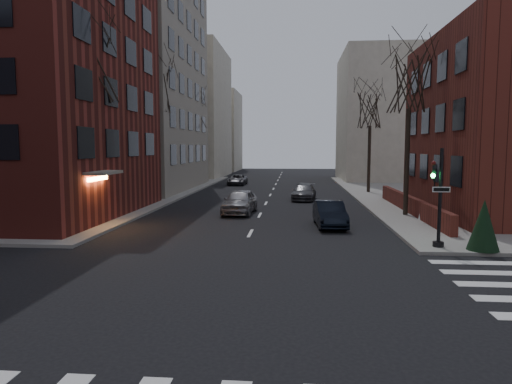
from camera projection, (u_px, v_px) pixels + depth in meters
ground at (199, 332)px, 10.35m from camera, size 160.00×160.00×0.00m
building_left_tan at (98, 46)px, 44.14m from camera, size 18.00×18.00×28.00m
low_wall_right at (410, 204)px, 28.34m from camera, size 0.35×16.00×1.00m
building_distant_la at (175, 114)px, 65.28m from camera, size 14.00×16.00×18.00m
building_distant_ra at (397, 117)px, 57.88m from camera, size 14.00×14.00×16.00m
building_distant_lb at (211, 132)px, 82.16m from camera, size 10.00×12.00×14.00m
traffic_signal at (438, 204)px, 18.41m from camera, size 0.76×0.44×4.00m
tree_left_a at (89, 66)px, 24.15m from camera, size 4.18×4.18×10.26m
tree_left_b at (157, 87)px, 36.01m from camera, size 4.40×4.40×10.80m
tree_left_c at (195, 112)px, 49.98m from camera, size 3.96×3.96×9.72m
tree_right_a at (410, 81)px, 26.67m from camera, size 3.96×3.96×9.72m
tree_right_b at (370, 109)px, 40.60m from camera, size 3.74×3.74×9.18m
streetlamp_near at (149, 147)px, 32.45m from camera, size 0.36×0.36×6.28m
streetlamp_far at (205, 147)px, 52.28m from camera, size 0.36×0.36×6.28m
parked_sedan at (330, 214)px, 24.07m from camera, size 1.69×4.19×1.35m
car_lane_silver at (240, 201)px, 28.89m from camera, size 2.11×4.60×1.53m
car_lane_gray at (304, 192)px, 36.31m from camera, size 2.19×4.43×1.24m
car_lane_far at (237, 180)px, 50.88m from camera, size 1.99×4.17×1.15m
sandwich_board at (425, 213)px, 25.27m from camera, size 0.50×0.59×0.82m
evergreen_shrub at (484, 225)px, 17.86m from camera, size 1.54×1.54×2.01m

